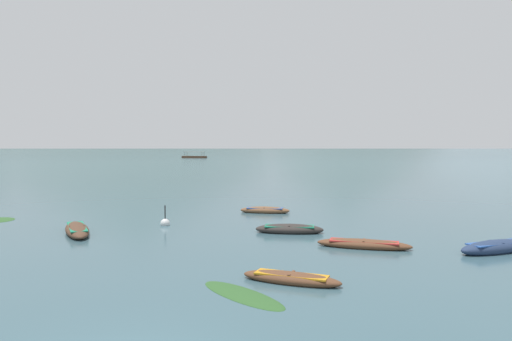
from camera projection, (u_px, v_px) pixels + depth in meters
The scene contains 14 objects.
ground_plane at pixel (275, 148), 1505.34m from camera, with size 6000.00×6000.00×0.00m, color #385660.
mountain_1 at pixel (135, 98), 2304.43m from camera, with size 1765.81×1765.81×492.43m, color #4C5B56.
mountain_2 at pixel (343, 113), 1945.51m from camera, with size 896.54×896.54×291.38m, color #4C5B56.
mountain_3 at pixel (500, 117), 2167.79m from camera, with size 1206.61×1206.61×283.52m, color slate.
rowboat_0 at pixel (291, 278), 14.50m from camera, with size 3.30×1.85×0.41m.
rowboat_1 at pixel (364, 244), 19.49m from camera, with size 4.04×1.88×0.46m.
rowboat_2 at pixel (265, 210), 29.82m from camera, with size 3.30×1.39×0.49m.
rowboat_3 at pixel (289, 229), 22.91m from camera, with size 3.42×1.34×0.54m.
rowboat_4 at pixel (77, 230), 22.71m from camera, with size 2.96×4.35×0.56m.
rowboat_6 at pixel (496, 247), 18.70m from camera, with size 3.73×2.46×0.61m.
ferry_0 at pixel (194, 157), 173.75m from camera, with size 9.43×4.85×2.54m.
mooring_buoy at pixel (165, 223), 25.05m from camera, with size 0.51×0.51×1.24m.
weed_patch_0 at pixel (364, 245), 20.03m from camera, with size 1.97×1.68×0.14m, color #2D5628.
weed_patch_2 at pixel (242, 295), 13.28m from camera, with size 3.43×1.02×0.14m, color #2D5628.
Camera 1 is at (2.96, -8.42, 4.25)m, focal length 32.59 mm.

